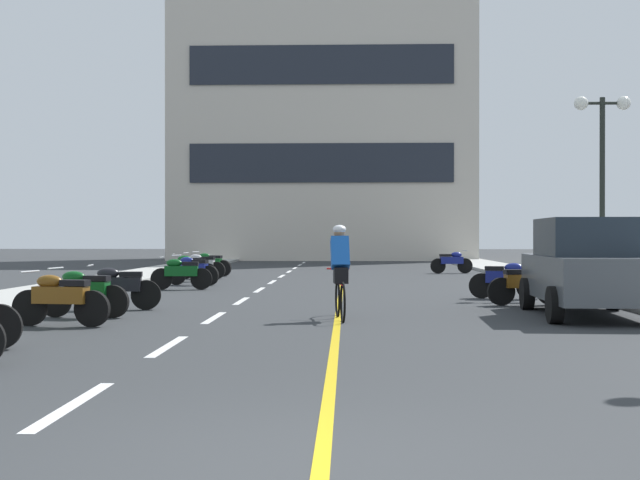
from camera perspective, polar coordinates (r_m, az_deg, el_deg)
The scene contains 31 objects.
ground_plane at distance 26.47m, azimuth 0.92°, elevation -2.95°, with size 140.00×140.00×0.00m, color #2D3033.
curb_left at distance 30.43m, azimuth -12.69°, elevation -2.43°, with size 2.40×72.00×0.12m, color #A8A8A3.
curb_right at distance 30.23m, azimuth 14.80°, elevation -2.45°, with size 2.40×72.00×0.12m, color #A8A8A3.
lane_dash_0 at distance 7.95m, azimuth -16.21°, elevation -10.53°, with size 0.14×2.20×0.01m, color silver.
lane_dash_1 at distance 11.77m, azimuth -10.13°, elevation -6.99°, with size 0.14×2.20×0.01m, color silver.
lane_dash_2 at distance 15.68m, azimuth -7.09°, elevation -5.17°, with size 0.14×2.20×0.01m, color silver.
lane_dash_3 at distance 19.63m, azimuth -5.27°, elevation -4.07°, with size 0.14×2.20×0.01m, color silver.
lane_dash_4 at distance 23.59m, azimuth -4.07°, elevation -3.34°, with size 0.14×2.20×0.01m, color silver.
lane_dash_5 at distance 27.57m, azimuth -3.22°, elevation -2.82°, with size 0.14×2.20×0.01m, color silver.
lane_dash_6 at distance 31.55m, azimuth -2.58°, elevation -2.43°, with size 0.14×2.20×0.01m, color silver.
lane_dash_7 at distance 35.53m, azimuth -2.08°, elevation -2.12°, with size 0.14×2.20×0.01m, color silver.
lane_dash_8 at distance 39.52m, azimuth -1.69°, elevation -1.88°, with size 0.14×2.20×0.01m, color silver.
lane_dash_9 at distance 43.51m, azimuth -1.36°, elevation -1.68°, with size 0.14×2.20×0.01m, color silver.
lane_dash_10 at distance 47.51m, azimuth -1.10°, elevation -1.52°, with size 0.14×2.20×0.01m, color silver.
lane_dash_11 at distance 51.50m, azimuth -0.87°, elevation -1.38°, with size 0.14×2.20×0.01m, color silver.
centre_line_yellow at distance 29.46m, azimuth 1.49°, elevation -2.62°, with size 0.12×66.00×0.01m, color gold.
office_building at distance 54.39m, azimuth 0.19°, elevation 8.94°, with size 18.62×6.77×19.36m.
street_lamp_mid at distance 23.54m, azimuth 18.35°, elevation 5.89°, with size 1.46×0.36×5.01m.
parked_car_near at distance 16.55m, azimuth 17.37°, elevation -1.73°, with size 2.06×4.27×1.82m.
motorcycle_2 at distance 14.69m, azimuth -16.98°, elevation -3.71°, with size 1.70×0.60×0.92m.
motorcycle_3 at distance 16.14m, azimuth -15.53°, elevation -3.35°, with size 1.70×0.60×0.92m.
motorcycle_4 at distance 17.61m, azimuth -13.37°, elevation -3.05°, with size 1.70×0.60×0.92m.
motorcycle_5 at distance 18.84m, azimuth 13.63°, elevation -2.83°, with size 1.69×0.60×0.92m.
motorcycle_6 at distance 20.65m, azimuth 12.31°, elevation -2.56°, with size 1.67×0.68×0.92m.
motorcycle_7 at distance 23.93m, azimuth -9.28°, elevation -2.17°, with size 1.70×0.60×0.92m.
motorcycle_8 at distance 26.04m, azimuth -8.53°, elevation -1.97°, with size 1.66×0.73×0.92m.
motorcycle_9 at distance 28.07m, azimuth -8.67°, elevation -1.80°, with size 1.70×0.60×0.92m.
motorcycle_10 at distance 29.77m, azimuth -7.96°, elevation -1.69°, with size 1.70×0.60×0.92m.
motorcycle_11 at distance 31.75m, azimuth -7.42°, elevation -1.56°, with size 1.68×0.67×0.92m.
motorcycle_12 at distance 34.26m, azimuth 8.80°, elevation -1.43°, with size 1.70×0.60×0.92m.
cyclist_rider at distance 15.23m, azimuth 1.35°, elevation -2.00°, with size 0.43×1.77×1.71m.
Camera 1 is at (0.42, -5.42, 1.49)m, focal length 47.89 mm.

